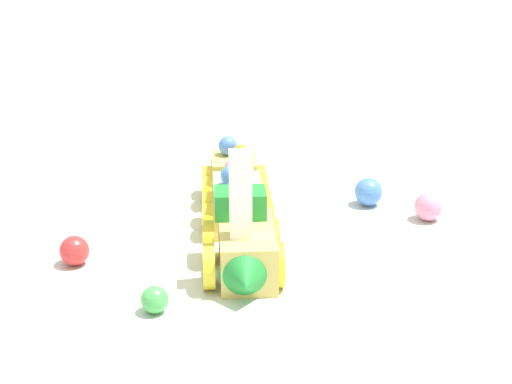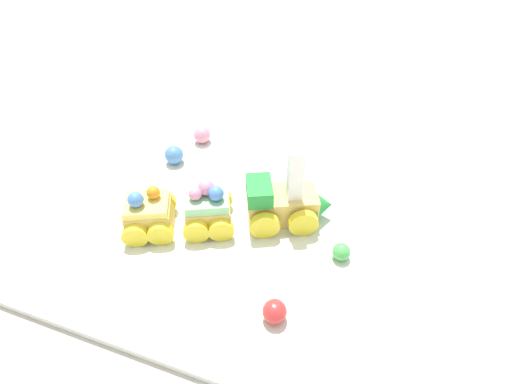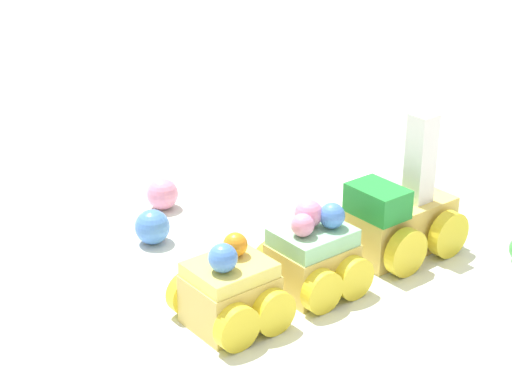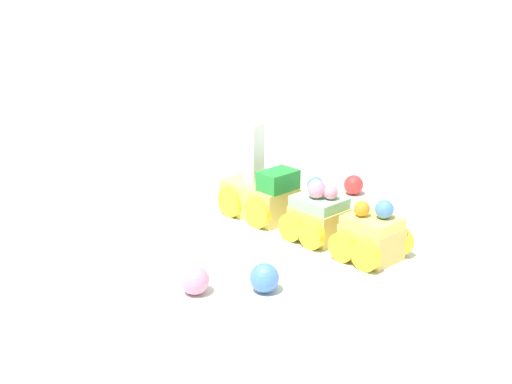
% 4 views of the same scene
% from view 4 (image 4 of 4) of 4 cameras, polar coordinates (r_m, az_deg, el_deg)
% --- Properties ---
extents(ground_plane, '(10.00, 10.00, 0.00)m').
position_cam_4_polar(ground_plane, '(0.85, 1.77, -4.45)').
color(ground_plane, beige).
extents(display_board, '(0.83, 0.48, 0.01)m').
position_cam_4_polar(display_board, '(0.85, 1.78, -4.08)').
color(display_board, silver).
rests_on(display_board, ground_plane).
extents(cake_train_locomotive, '(0.13, 0.10, 0.12)m').
position_cam_4_polar(cake_train_locomotive, '(0.91, 0.16, -0.11)').
color(cake_train_locomotive, '#EACC66').
rests_on(cake_train_locomotive, display_board).
extents(cake_car_mint, '(0.09, 0.09, 0.07)m').
position_cam_4_polar(cake_car_mint, '(0.84, 5.05, -1.93)').
color(cake_car_mint, '#EACC66').
rests_on(cake_car_mint, display_board).
extents(cake_car_lemon, '(0.09, 0.09, 0.07)m').
position_cam_4_polar(cake_car_lemon, '(0.79, 9.24, -3.60)').
color(cake_car_lemon, '#EACC66').
rests_on(cake_car_lemon, display_board).
extents(gumball_blue, '(0.03, 0.03, 0.03)m').
position_cam_4_polar(gumball_blue, '(0.71, 0.68, -6.88)').
color(gumball_blue, '#4C84E0').
rests_on(gumball_blue, display_board).
extents(gumball_green, '(0.02, 0.02, 0.02)m').
position_cam_4_polar(gumball_green, '(1.00, 0.87, 0.75)').
color(gumball_green, '#4CBC56').
rests_on(gumball_green, display_board).
extents(gumball_pink, '(0.03, 0.03, 0.03)m').
position_cam_4_polar(gumball_pink, '(0.71, -4.92, -7.04)').
color(gumball_pink, pink).
rests_on(gumball_pink, display_board).
extents(gumball_red, '(0.03, 0.03, 0.03)m').
position_cam_4_polar(gumball_red, '(0.99, 7.80, 0.57)').
color(gumball_red, red).
rests_on(gumball_red, display_board).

